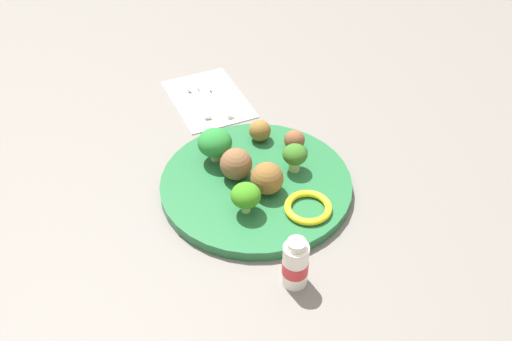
{
  "coord_description": "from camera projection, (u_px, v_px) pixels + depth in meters",
  "views": [
    {
      "loc": [
        -0.63,
        0.2,
        0.6
      ],
      "look_at": [
        0.0,
        0.0,
        0.04
      ],
      "focal_mm": 42.54,
      "sensor_mm": 36.0,
      "label": 1
    }
  ],
  "objects": [
    {
      "name": "plate",
      "position": [
        256.0,
        185.0,
        0.89
      ],
      "size": [
        0.28,
        0.28,
        0.02
      ],
      "primitive_type": "cylinder",
      "color": "#236638",
      "rests_on": "ground_plane"
    },
    {
      "name": "broccoli_floret_far_rim",
      "position": [
        215.0,
        143.0,
        0.9
      ],
      "size": [
        0.05,
        0.05,
        0.05
      ],
      "color": "#A1B979",
      "rests_on": "plate"
    },
    {
      "name": "meatball_far_rim",
      "position": [
        267.0,
        178.0,
        0.85
      ],
      "size": [
        0.05,
        0.05,
        0.05
      ],
      "primitive_type": "sphere",
      "color": "brown",
      "rests_on": "plate"
    },
    {
      "name": "knife",
      "position": [
        216.0,
        92.0,
        1.07
      ],
      "size": [
        0.15,
        0.02,
        0.01
      ],
      "color": "white",
      "rests_on": "napkin"
    },
    {
      "name": "meatball_back_right",
      "position": [
        260.0,
        131.0,
        0.95
      ],
      "size": [
        0.03,
        0.03,
        0.03
      ],
      "primitive_type": "sphere",
      "color": "brown",
      "rests_on": "plate"
    },
    {
      "name": "broccoli_floret_front_right",
      "position": [
        295.0,
        155.0,
        0.88
      ],
      "size": [
        0.04,
        0.04,
        0.04
      ],
      "color": "#A6BC79",
      "rests_on": "plate"
    },
    {
      "name": "yogurt_bottle",
      "position": [
        295.0,
        264.0,
        0.74
      ],
      "size": [
        0.03,
        0.03,
        0.07
      ],
      "color": "white",
      "rests_on": "ground_plane"
    },
    {
      "name": "meatball_mid_right",
      "position": [
        294.0,
        140.0,
        0.93
      ],
      "size": [
        0.03,
        0.03,
        0.03
      ],
      "primitive_type": "sphere",
      "color": "brown",
      "rests_on": "plate"
    },
    {
      "name": "napkin",
      "position": [
        208.0,
        99.0,
        1.07
      ],
      "size": [
        0.18,
        0.14,
        0.01
      ],
      "primitive_type": "cube",
      "rotation": [
        0.0,
        0.0,
        0.11
      ],
      "color": "white",
      "rests_on": "ground_plane"
    },
    {
      "name": "broccoli_floret_back_left",
      "position": [
        246.0,
        196.0,
        0.82
      ],
      "size": [
        0.04,
        0.04,
        0.05
      ],
      "color": "#90CF72",
      "rests_on": "plate"
    },
    {
      "name": "fork",
      "position": [
        197.0,
        96.0,
        1.06
      ],
      "size": [
        0.12,
        0.02,
        0.01
      ],
      "color": "silver",
      "rests_on": "napkin"
    },
    {
      "name": "ground_plane",
      "position": [
        256.0,
        189.0,
        0.89
      ],
      "size": [
        4.0,
        4.0,
        0.0
      ],
      "primitive_type": "plane",
      "color": "slate"
    },
    {
      "name": "pepper_ring_center",
      "position": [
        308.0,
        207.0,
        0.83
      ],
      "size": [
        0.09,
        0.09,
        0.01
      ],
      "primitive_type": "torus",
      "rotation": [
        0.0,
        0.0,
        4.13
      ],
      "color": "yellow",
      "rests_on": "plate"
    },
    {
      "name": "meatball_mid_left",
      "position": [
        236.0,
        164.0,
        0.87
      ],
      "size": [
        0.05,
        0.05,
        0.05
      ],
      "primitive_type": "sphere",
      "color": "brown",
      "rests_on": "plate"
    }
  ]
}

